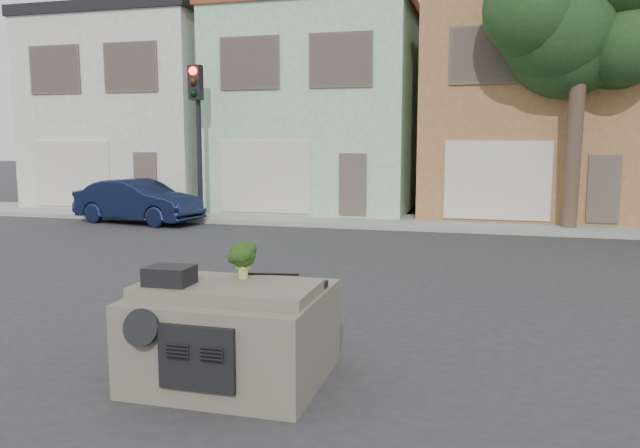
% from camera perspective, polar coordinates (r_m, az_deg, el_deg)
% --- Properties ---
extents(ground_plane, '(120.00, 120.00, 0.00)m').
position_cam_1_polar(ground_plane, '(9.98, -1.04, -7.78)').
color(ground_plane, '#303033').
rests_on(ground_plane, ground).
extents(sidewalk, '(40.00, 3.00, 0.15)m').
position_cam_1_polar(sidewalk, '(20.09, 7.30, 0.20)').
color(sidewalk, gray).
rests_on(sidewalk, ground).
extents(townhouse_white, '(7.20, 8.20, 7.55)m').
position_cam_1_polar(townhouse_white, '(27.42, -15.08, 9.72)').
color(townhouse_white, silver).
rests_on(townhouse_white, ground).
extents(townhouse_mint, '(7.20, 8.20, 7.55)m').
position_cam_1_polar(townhouse_mint, '(24.56, 0.50, 10.26)').
color(townhouse_mint, '#A1D2AA').
rests_on(townhouse_mint, ground).
extents(townhouse_tan, '(7.20, 8.20, 7.55)m').
position_cam_1_polar(townhouse_tan, '(23.81, 18.53, 9.95)').
color(townhouse_tan, '#9B6E41').
rests_on(townhouse_tan, ground).
extents(navy_sedan, '(4.48, 2.21, 1.41)m').
position_cam_1_polar(navy_sedan, '(21.05, -16.21, 0.09)').
color(navy_sedan, '#101837').
rests_on(navy_sedan, ground).
extents(traffic_signal, '(0.40, 0.40, 5.10)m').
position_cam_1_polar(traffic_signal, '(20.87, -11.10, 7.21)').
color(traffic_signal, black).
rests_on(traffic_signal, ground).
extents(tree_near, '(4.40, 4.00, 8.50)m').
position_cam_1_polar(tree_near, '(19.25, 22.46, 11.83)').
color(tree_near, '#1F401C').
rests_on(tree_near, ground).
extents(car_dashboard, '(2.00, 1.80, 1.12)m').
position_cam_1_polar(car_dashboard, '(7.11, -7.87, -9.56)').
color(car_dashboard, '#676050').
rests_on(car_dashboard, ground).
extents(instrument_hump, '(0.48, 0.38, 0.20)m').
position_cam_1_polar(instrument_hump, '(6.88, -13.58, -4.60)').
color(instrument_hump, black).
rests_on(instrument_hump, car_dashboard).
extents(wiper_arm, '(0.69, 0.15, 0.02)m').
position_cam_1_polar(wiper_arm, '(7.20, -4.72, -4.58)').
color(wiper_arm, black).
rests_on(wiper_arm, car_dashboard).
extents(broccoli, '(0.46, 0.46, 0.43)m').
position_cam_1_polar(broccoli, '(7.00, -7.07, -3.28)').
color(broccoli, black).
rests_on(broccoli, car_dashboard).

